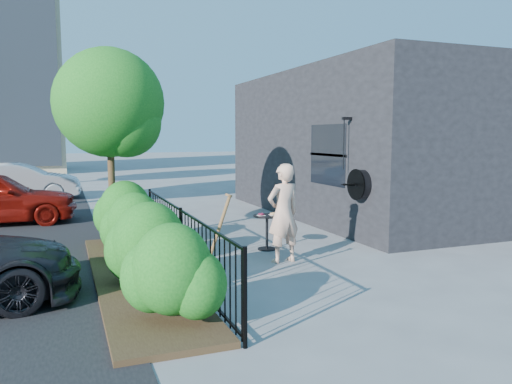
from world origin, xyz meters
name	(u,v)px	position (x,y,z in m)	size (l,w,h in m)	color
ground	(267,266)	(0.00, 0.00, 0.00)	(120.00, 120.00, 0.00)	gray
shop_building	(382,144)	(5.50, 4.50, 2.00)	(6.22, 9.00, 4.00)	black
fence	(181,241)	(-1.50, 0.00, 0.56)	(0.05, 6.05, 1.10)	black
planting_bed	(138,277)	(-2.20, 0.00, 0.04)	(1.30, 6.00, 0.08)	#382616
shrubs	(142,234)	(-2.10, 0.10, 0.70)	(1.10, 5.60, 1.24)	#166119
patio_tree	(113,110)	(-2.24, 2.76, 2.76)	(2.20, 2.20, 3.94)	#3F2B19
cafe_table	(267,226)	(0.48, 1.17, 0.48)	(0.55, 0.55, 0.73)	black
woman	(283,213)	(0.37, 0.17, 0.88)	(0.64, 0.42, 1.76)	#DDA98F
shovel	(213,248)	(-1.26, -1.01, 0.64)	(0.50, 0.19, 1.45)	brown
car_silver	(20,182)	(-4.62, 11.31, 0.65)	(1.37, 3.93, 1.30)	#AFAFB4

